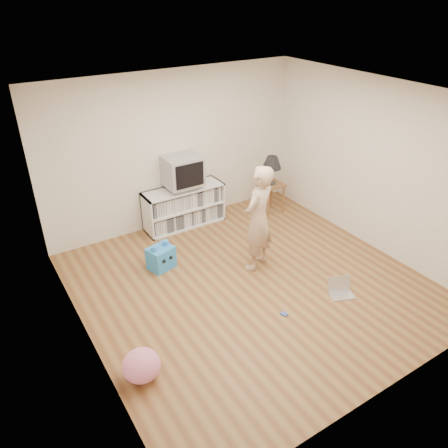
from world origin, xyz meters
TOP-DOWN VIEW (x-y plane):
  - ground at (0.00, 0.00)m, footprint 4.50×4.50m
  - walls at (0.00, 0.00)m, footprint 4.52×4.52m
  - ceiling at (0.00, 0.00)m, footprint 4.50×4.50m
  - media_unit at (0.02, 2.04)m, footprint 1.40×0.45m
  - dvd_deck at (0.02, 2.02)m, footprint 0.45×0.35m
  - crt_tv at (0.02, 2.02)m, footprint 0.60×0.53m
  - side_table at (1.60, 1.65)m, footprint 0.42×0.42m
  - table_lamp at (1.60, 1.65)m, footprint 0.34×0.34m
  - person at (0.33, 0.32)m, footprint 0.69×0.59m
  - laptop at (0.92, -0.83)m, footprint 0.39×0.36m
  - playing_cards at (-0.01, -0.77)m, footprint 0.09×0.11m
  - plush_blue at (-0.89, 1.04)m, footprint 0.42×0.37m
  - plush_pink at (-1.95, -0.74)m, footprint 0.52×0.52m

SIDE VIEW (x-z plane):
  - ground at x=0.00m, z-range 0.00..0.00m
  - playing_cards at x=-0.01m, z-range 0.00..0.02m
  - laptop at x=0.92m, z-range -0.05..0.17m
  - plush_pink at x=-1.95m, z-range 0.00..0.35m
  - plush_blue at x=-0.89m, z-range -0.03..0.39m
  - media_unit at x=0.02m, z-range 0.00..0.70m
  - side_table at x=1.60m, z-range 0.14..0.69m
  - dvd_deck at x=0.02m, z-range 0.70..0.77m
  - person at x=0.33m, z-range 0.00..1.60m
  - table_lamp at x=1.60m, z-range 0.68..1.20m
  - crt_tv at x=0.02m, z-range 0.77..1.27m
  - walls at x=0.00m, z-range 0.00..2.60m
  - ceiling at x=0.00m, z-range 2.60..2.60m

